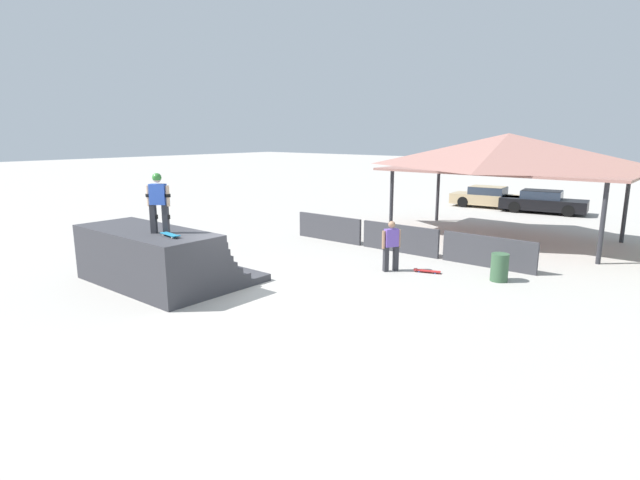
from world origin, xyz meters
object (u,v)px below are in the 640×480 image
at_px(skateboard_on_ground, 426,271).
at_px(parked_car_black, 543,202).
at_px(bystander_walking, 391,243).
at_px(skater_on_deck, 158,199).
at_px(skateboard_on_deck, 171,235).
at_px(parked_car_tan, 489,197).
at_px(trash_bin, 500,267).

bearing_deg(skateboard_on_ground, parked_car_black, -106.07).
bearing_deg(bystander_walking, skater_on_deck, -2.61).
relative_size(bystander_walking, parked_car_black, 0.35).
distance_m(skater_on_deck, parked_car_black, 22.36).
relative_size(skateboard_on_deck, parked_car_tan, 0.18).
bearing_deg(skater_on_deck, trash_bin, 10.56).
relative_size(skateboard_on_ground, trash_bin, 1.02).
distance_m(skater_on_deck, trash_bin, 10.17).
bearing_deg(skateboard_on_deck, parked_car_black, 88.85).
relative_size(skateboard_on_deck, parked_car_black, 0.18).
height_order(parked_car_tan, parked_car_black, same).
distance_m(trash_bin, parked_car_black, 15.19).
distance_m(skater_on_deck, parked_car_tan, 22.16).
xyz_separation_m(skater_on_deck, parked_car_black, (4.01, 21.90, -2.02)).
height_order(skateboard_on_ground, trash_bin, trash_bin).
xyz_separation_m(bystander_walking, parked_car_black, (0.13, 16.00, -0.31)).
bearing_deg(skater_on_deck, skateboard_on_ground, 18.49).
relative_size(skateboard_on_ground, parked_car_black, 0.18).
bearing_deg(skateboard_on_deck, skater_on_deck, 177.52).
xyz_separation_m(skateboard_on_deck, parked_car_black, (3.36, 22.02, -1.12)).
height_order(skater_on_deck, trash_bin, skater_on_deck).
distance_m(skateboard_on_ground, parked_car_tan, 16.11).
xyz_separation_m(bystander_walking, skateboard_on_ground, (1.00, 0.56, -0.86)).
height_order(trash_bin, parked_car_tan, parked_car_tan).
xyz_separation_m(skater_on_deck, trash_bin, (7.02, 7.02, -2.20)).
xyz_separation_m(trash_bin, parked_car_black, (-3.01, 14.88, 0.18)).
distance_m(bystander_walking, parked_car_black, 16.01).
distance_m(skater_on_deck, bystander_walking, 7.27).
distance_m(skateboard_on_deck, parked_car_black, 22.30).
relative_size(skateboard_on_ground, parked_car_tan, 0.19).
relative_size(bystander_walking, trash_bin, 1.94).
xyz_separation_m(skater_on_deck, skateboard_on_ground, (4.88, 6.46, -2.57)).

